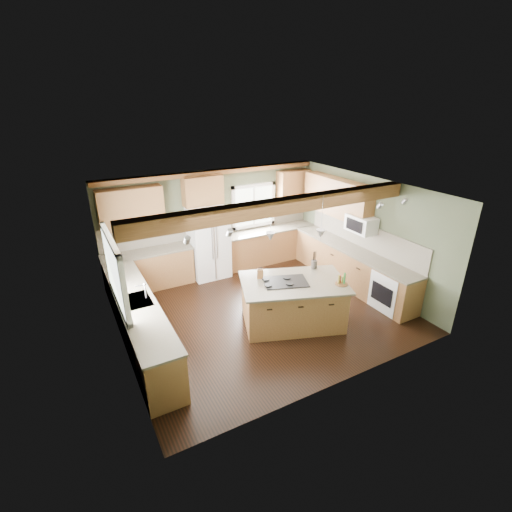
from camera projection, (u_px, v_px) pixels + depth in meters
floor at (261, 310)px, 7.94m from camera, size 5.60×5.60×0.00m
ceiling at (262, 191)px, 6.91m from camera, size 5.60×5.60×0.00m
wall_back at (213, 221)px, 9.44m from camera, size 5.60×0.00×5.60m
wall_left at (115, 286)px, 6.19m from camera, size 0.00×5.00×5.00m
wall_right at (366, 232)px, 8.65m from camera, size 0.00×5.00×5.00m
ceiling_beam at (281, 206)px, 6.40m from camera, size 5.55×0.26×0.26m
soffit_trim at (212, 172)px, 8.86m from camera, size 5.55×0.20×0.10m
backsplash_back at (214, 224)px, 9.46m from camera, size 5.58×0.03×0.58m
backsplash_right at (363, 235)px, 8.72m from camera, size 0.03×3.70×0.58m
base_cab_back_left at (149, 270)px, 8.75m from camera, size 2.02×0.60×0.88m
counter_back_left at (147, 252)px, 8.57m from camera, size 2.06×0.64×0.04m
base_cab_back_right at (269, 246)px, 10.19m from camera, size 2.62×0.60×0.88m
counter_back_right at (269, 230)px, 10.01m from camera, size 2.66×0.64×0.04m
base_cab_left at (139, 323)px, 6.71m from camera, size 0.60×3.70×0.88m
counter_left at (136, 301)px, 6.52m from camera, size 0.64×3.74×0.04m
base_cab_right at (351, 267)px, 8.90m from camera, size 0.60×3.70×0.88m
counter_right at (353, 250)px, 8.72m from camera, size 0.64×3.74×0.04m
upper_cab_back_left at (131, 208)px, 8.16m from camera, size 1.40×0.35×0.90m
upper_cab_over_fridge at (203, 191)px, 8.83m from camera, size 0.96×0.35×0.70m
upper_cab_right at (337, 197)px, 9.04m from camera, size 0.35×2.20×0.90m
upper_cab_back_corner at (293, 187)px, 10.05m from camera, size 0.90×0.35×0.90m
window_left at (114, 271)px, 6.14m from camera, size 0.04×1.60×1.05m
window_back at (253, 206)px, 9.83m from camera, size 1.10×0.04×1.00m
sink at (136, 301)px, 6.52m from camera, size 0.50×0.65×0.03m
faucet at (145, 291)px, 6.54m from camera, size 0.02×0.02×0.28m
dishwasher at (159, 366)px, 5.67m from camera, size 0.60×0.60×0.84m
oven at (392, 291)px, 7.85m from camera, size 0.60×0.72×0.84m
microwave at (361, 224)px, 8.41m from camera, size 0.40×0.70×0.38m
pendant_left at (270, 236)px, 6.72m from camera, size 0.18×0.18×0.16m
pendant_right at (321, 234)px, 6.85m from camera, size 0.18×0.18×0.16m
refrigerator at (209, 242)px, 9.16m from camera, size 0.90×0.74×1.80m
island at (293, 303)px, 7.36m from camera, size 2.18×1.74×0.88m
island_top at (294, 283)px, 7.18m from camera, size 2.34×1.90×0.04m
cooktop at (286, 282)px, 7.14m from camera, size 0.96×0.80×0.02m
knife_block at (260, 274)px, 7.26m from camera, size 0.15×0.13×0.20m
utensil_crock at (314, 264)px, 7.70m from camera, size 0.16×0.16×0.17m
bottle_tray at (342, 279)px, 7.03m from camera, size 0.26×0.26×0.22m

